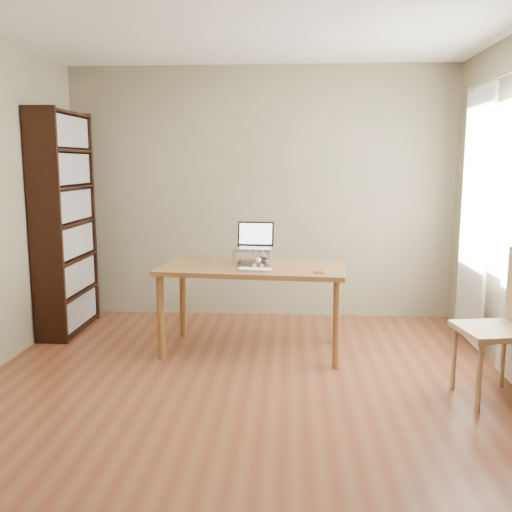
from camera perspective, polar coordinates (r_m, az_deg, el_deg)
The scene contains 10 objects.
room at distance 3.76m, azimuth -0.81°, elevation 4.51°, with size 4.04×4.54×2.64m.
bookshelf at distance 5.72m, azimuth -18.57°, elevation 3.14°, with size 0.30×0.90×2.10m.
curtains at distance 4.83m, azimuth 22.98°, elevation 3.27°, with size 0.03×1.90×2.25m.
desk at distance 4.86m, azimuth -0.31°, elevation -2.00°, with size 1.62×0.92×0.75m.
laptop_stand at distance 4.91m, azimuth -0.25°, elevation 0.12°, with size 0.32×0.25×0.13m.
laptop at distance 4.95m, azimuth -0.21°, elevation 1.43°, with size 0.34×0.29×0.22m.
keyboard at distance 4.62m, azimuth -0.13°, elevation -1.38°, with size 0.30×0.18×0.02m.
coaster at distance 4.56m, azimuth 6.30°, elevation -1.65°, with size 0.09×0.09×0.01m, color #513B1C.
cat at distance 4.94m, azimuth 0.16°, elevation -0.02°, with size 0.25×0.49×0.16m.
chair at distance 4.23m, azimuth 23.83°, elevation -5.92°, with size 0.53×0.53×1.03m.
Camera 1 is at (0.31, -3.73, 1.61)m, focal length 40.00 mm.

